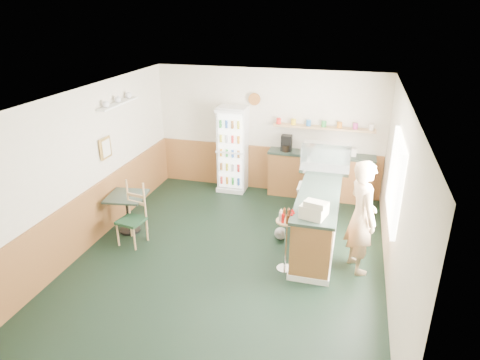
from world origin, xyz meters
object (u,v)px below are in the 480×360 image
(drinks_fridge, at_px, (232,149))
(cafe_chair, at_px, (133,211))
(cafe_table, at_px, (128,206))
(cash_register, at_px, (314,210))
(condiment_stand, at_px, (286,231))
(display_case, at_px, (326,158))
(shopkeeper, at_px, (362,217))

(drinks_fridge, xyz_separation_m, cafe_chair, (-1.04, -2.67, -0.37))
(cafe_table, bearing_deg, drinks_fridge, 61.17)
(cash_register, height_order, condiment_stand, cash_register)
(drinks_fridge, distance_m, cafe_chair, 2.89)
(condiment_stand, bearing_deg, drinks_fridge, 120.52)
(display_case, relative_size, shopkeeper, 0.50)
(drinks_fridge, relative_size, cash_register, 5.19)
(cafe_table, bearing_deg, shopkeeper, -1.92)
(shopkeeper, distance_m, condiment_stand, 1.17)
(cash_register, xyz_separation_m, cafe_table, (-3.40, 0.48, -0.60))
(shopkeeper, height_order, condiment_stand, shopkeeper)
(display_case, xyz_separation_m, cash_register, (-0.00, -1.92, -0.16))
(cash_register, relative_size, condiment_stand, 0.36)
(cafe_chair, bearing_deg, drinks_fridge, 78.19)
(cash_register, xyz_separation_m, condiment_stand, (-0.40, 0.01, -0.41))
(display_case, bearing_deg, drinks_fridge, 155.69)
(cash_register, relative_size, cafe_table, 0.49)
(display_case, height_order, cafe_table, display_case)
(display_case, xyz_separation_m, cafe_table, (-3.40, -1.44, -0.75))
(cafe_table, xyz_separation_m, cafe_chair, (0.27, -0.29, 0.07))
(drinks_fridge, bearing_deg, condiment_stand, -59.48)
(drinks_fridge, distance_m, cash_register, 3.55)
(cash_register, relative_size, cafe_chair, 0.33)
(shopkeeper, bearing_deg, display_case, -1.00)
(shopkeeper, xyz_separation_m, cafe_table, (-4.10, 0.14, -0.40))
(display_case, distance_m, shopkeeper, 1.76)
(condiment_stand, height_order, cafe_table, condiment_stand)
(display_case, relative_size, cafe_chair, 0.82)
(cash_register, height_order, shopkeeper, shopkeeper)
(cash_register, bearing_deg, drinks_fridge, 140.76)
(cafe_table, relative_size, cafe_chair, 0.67)
(condiment_stand, xyz_separation_m, cafe_table, (-3.00, 0.47, -0.18))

